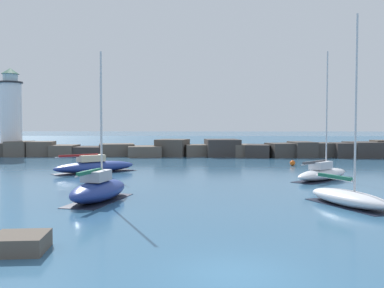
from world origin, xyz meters
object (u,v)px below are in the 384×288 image
(lighthouse, at_px, (11,118))
(sailboat_moored_0, at_px, (95,166))
(mooring_buoy_far_side, at_px, (293,163))
(sailboat_moored_3, at_px, (99,189))
(sailboat_moored_1, at_px, (323,173))
(sailboat_moored_4, at_px, (348,197))
(mooring_buoy_orange_near, at_px, (102,180))

(lighthouse, xyz_separation_m, sailboat_moored_0, (19.07, -22.81, -5.09))
(sailboat_moored_0, xyz_separation_m, mooring_buoy_far_side, (20.69, 7.77, -0.34))
(sailboat_moored_3, bearing_deg, sailboat_moored_0, 106.06)
(lighthouse, xyz_separation_m, sailboat_moored_1, (39.89, -27.52, -5.14))
(mooring_buoy_far_side, bearing_deg, sailboat_moored_1, -89.40)
(sailboat_moored_1, height_order, mooring_buoy_far_side, sailboat_moored_1)
(sailboat_moored_1, distance_m, sailboat_moored_3, 19.60)
(sailboat_moored_1, distance_m, sailboat_moored_4, 11.94)
(lighthouse, relative_size, sailboat_moored_3, 1.45)
(lighthouse, xyz_separation_m, mooring_buoy_far_side, (39.76, -15.04, -5.43))
(sailboat_moored_0, bearing_deg, mooring_buoy_orange_near, -71.48)
(lighthouse, bearing_deg, sailboat_moored_4, -45.79)
(sailboat_moored_0, distance_m, sailboat_moored_4, 25.36)
(sailboat_moored_0, xyz_separation_m, sailboat_moored_4, (19.22, -16.54, -0.11))
(lighthouse, height_order, mooring_buoy_orange_near, lighthouse)
(mooring_buoy_orange_near, bearing_deg, sailboat_moored_3, -77.18)
(sailboat_moored_4, bearing_deg, mooring_buoy_orange_near, 154.33)
(sailboat_moored_1, height_order, sailboat_moored_3, sailboat_moored_1)
(sailboat_moored_4, relative_size, mooring_buoy_orange_near, 11.48)
(sailboat_moored_4, bearing_deg, sailboat_moored_3, 175.99)
(mooring_buoy_far_side, bearing_deg, sailboat_moored_4, -93.47)
(sailboat_moored_1, bearing_deg, lighthouse, 145.40)
(sailboat_moored_0, distance_m, sailboat_moored_3, 16.14)
(sailboat_moored_4, bearing_deg, sailboat_moored_0, 139.27)
(lighthouse, bearing_deg, sailboat_moored_3, -58.44)
(sailboat_moored_0, relative_size, mooring_buoy_orange_near, 9.92)
(sailboat_moored_0, relative_size, mooring_buoy_far_side, 11.50)
(sailboat_moored_0, distance_m, mooring_buoy_far_side, 22.11)
(sailboat_moored_1, bearing_deg, mooring_buoy_orange_near, -167.42)
(sailboat_moored_3, height_order, sailboat_moored_4, sailboat_moored_4)
(lighthouse, bearing_deg, sailboat_moored_0, -50.10)
(sailboat_moored_0, bearing_deg, lighthouse, 129.90)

